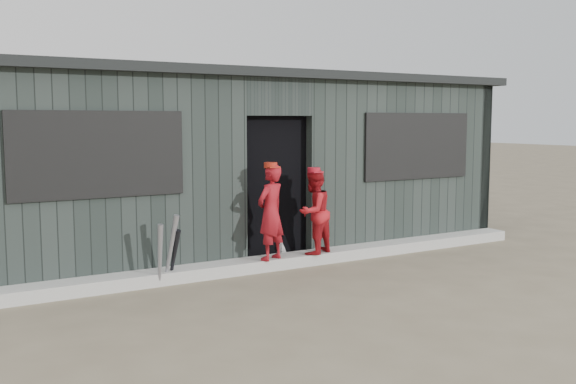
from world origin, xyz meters
TOP-DOWN VIEW (x-y plane):
  - ground at (0.00, 0.00)m, footprint 80.00×80.00m
  - curb at (0.00, 1.82)m, footprint 8.00×0.36m
  - bat_left at (-1.69, 1.66)m, footprint 0.17×0.30m
  - bat_mid at (-1.84, 1.61)m, footprint 0.09×0.20m
  - bat_right at (-1.63, 1.71)m, footprint 0.10×0.32m
  - player_red_left at (-0.32, 1.69)m, footprint 0.53×0.45m
  - player_red_right at (0.36, 1.73)m, footprint 0.68×0.61m
  - player_grey_back at (0.10, 2.30)m, footprint 0.55×0.37m
  - dugout at (-0.00, 3.50)m, footprint 8.30×3.30m

SIDE VIEW (x-z plane):
  - ground at x=0.00m, z-range 0.00..0.00m
  - curb at x=0.00m, z-range 0.00..0.15m
  - bat_right at x=-1.63m, z-range 0.00..0.67m
  - bat_mid at x=-1.84m, z-range 0.00..0.76m
  - bat_left at x=-1.69m, z-range 0.00..0.85m
  - player_grey_back at x=0.10m, z-range 0.00..1.11m
  - player_red_right at x=0.36m, z-range 0.15..1.29m
  - player_red_left at x=-0.32m, z-range 0.15..1.38m
  - dugout at x=0.00m, z-range -0.02..2.60m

